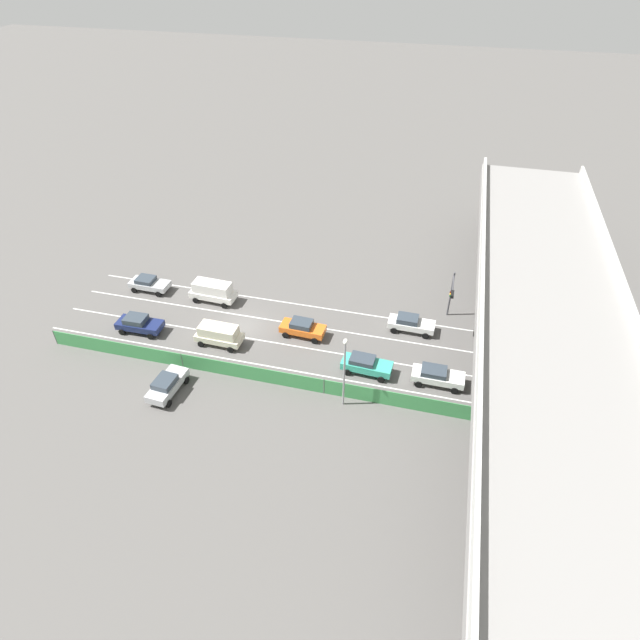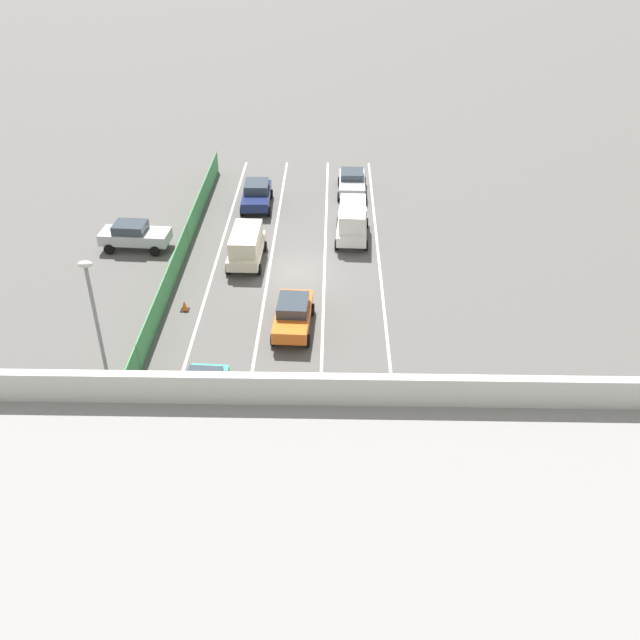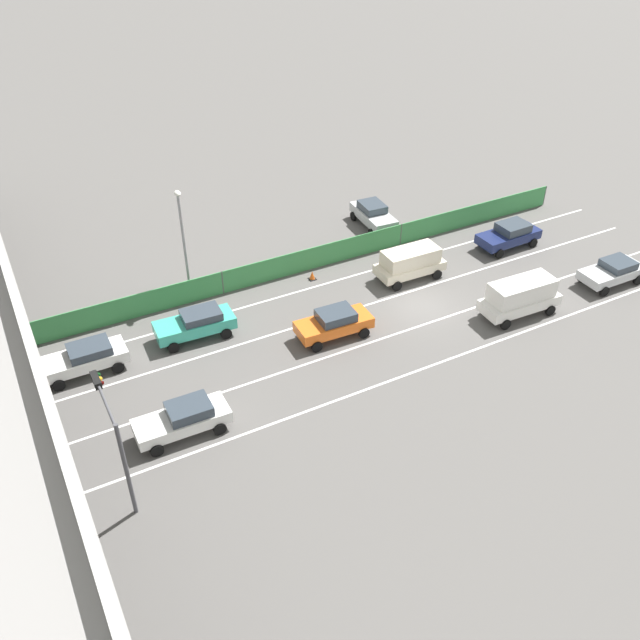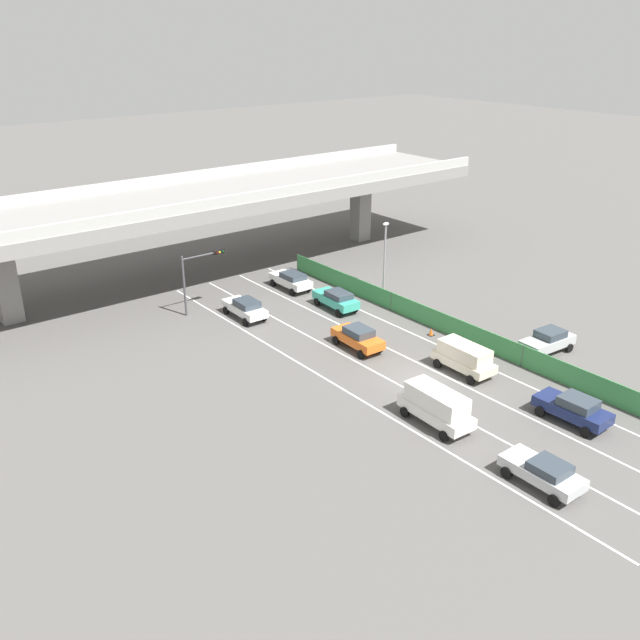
% 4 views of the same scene
% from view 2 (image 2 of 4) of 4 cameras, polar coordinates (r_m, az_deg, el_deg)
% --- Properties ---
extents(ground_plane, '(300.00, 300.00, 0.00)m').
position_cam_2_polar(ground_plane, '(41.75, -1.89, 3.92)').
color(ground_plane, '#565451').
extents(lane_line_left_edge, '(0.14, 43.01, 0.01)m').
position_cam_2_polar(lane_line_left_edge, '(38.77, 5.12, 1.34)').
color(lane_line_left_edge, silver).
rests_on(lane_line_left_edge, ground).
extents(lane_line_mid_left, '(0.14, 43.01, 0.01)m').
position_cam_2_polar(lane_line_mid_left, '(38.67, 0.28, 1.40)').
color(lane_line_mid_left, silver).
rests_on(lane_line_mid_left, ground).
extents(lane_line_mid_right, '(0.14, 43.01, 0.01)m').
position_cam_2_polar(lane_line_mid_right, '(38.85, -4.54, 1.45)').
color(lane_line_mid_right, silver).
rests_on(lane_line_mid_right, ground).
extents(lane_line_right_edge, '(0.14, 43.01, 0.01)m').
position_cam_2_polar(lane_line_right_edge, '(39.30, -9.29, 1.48)').
color(lane_line_right_edge, silver).
rests_on(lane_line_right_edge, ground).
extents(elevated_overpass, '(57.45, 11.60, 8.66)m').
position_cam_2_polar(elevated_overpass, '(16.30, -7.24, -20.94)').
color(elevated_overpass, gray).
rests_on(elevated_overpass, ground).
extents(green_fence, '(0.10, 39.11, 1.55)m').
position_cam_2_polar(green_fence, '(39.32, -12.27, 2.46)').
color(green_fence, '#3D8E4C').
rests_on(green_fence, ground).
extents(car_hatchback_white, '(2.00, 4.49, 1.60)m').
position_cam_2_polar(car_hatchback_white, '(28.15, 3.63, -10.45)').
color(car_hatchback_white, silver).
rests_on(car_hatchback_white, ground).
extents(car_taxi_teal, '(2.12, 4.51, 1.61)m').
position_cam_2_polar(car_taxi_teal, '(30.94, -9.54, -6.19)').
color(car_taxi_teal, teal).
rests_on(car_taxi_teal, ground).
extents(car_sedan_navy, '(2.13, 4.45, 1.67)m').
position_cam_2_polar(car_sedan_navy, '(50.01, -5.12, 10.05)').
color(car_sedan_navy, navy).
rests_on(car_sedan_navy, ground).
extents(car_van_cream, '(2.13, 4.43, 2.02)m').
position_cam_2_polar(car_van_cream, '(42.45, -5.96, 6.03)').
color(car_van_cream, beige).
rests_on(car_van_cream, ground).
extents(car_taxi_orange, '(2.10, 4.36, 1.65)m').
position_cam_2_polar(car_taxi_orange, '(36.02, -2.18, 0.50)').
color(car_taxi_orange, orange).
rests_on(car_taxi_orange, ground).
extents(car_van_white, '(2.21, 4.86, 2.22)m').
position_cam_2_polar(car_van_white, '(45.16, 2.61, 8.02)').
color(car_van_white, silver).
rests_on(car_van_white, ground).
extents(car_sedan_silver, '(2.09, 4.25, 1.50)m').
position_cam_2_polar(car_sedan_silver, '(52.20, 2.58, 11.06)').
color(car_sedan_silver, '#B7BABC').
rests_on(car_sedan_silver, ground).
extents(car_sedan_white, '(1.99, 4.46, 1.56)m').
position_cam_2_polar(car_sedan_white, '(26.53, -11.39, -14.62)').
color(car_sedan_white, white).
rests_on(car_sedan_white, ground).
extents(parked_wagon_silver, '(4.32, 2.21, 1.69)m').
position_cam_2_polar(parked_wagon_silver, '(45.41, -14.69, 6.64)').
color(parked_wagon_silver, '#B2B5B7').
rests_on(parked_wagon_silver, ground).
extents(traffic_light, '(3.88, 0.40, 5.04)m').
position_cam_2_polar(traffic_light, '(24.03, 9.19, -11.16)').
color(traffic_light, '#47474C').
rests_on(traffic_light, ground).
extents(street_lamp, '(0.60, 0.36, 6.90)m').
position_cam_2_polar(street_lamp, '(30.97, -17.55, 0.13)').
color(street_lamp, gray).
rests_on(street_lamp, ground).
extents(traffic_cone, '(0.47, 0.47, 0.59)m').
position_cam_2_polar(traffic_cone, '(38.56, -10.82, 1.12)').
color(traffic_cone, orange).
rests_on(traffic_cone, ground).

